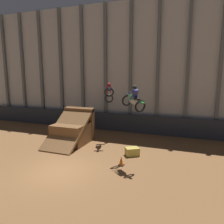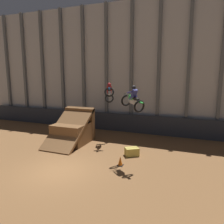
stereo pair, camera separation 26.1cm
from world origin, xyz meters
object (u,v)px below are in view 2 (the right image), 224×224
(rider_bike_left_air, at_px, (109,93))
(traffic_cone_near_ramp, at_px, (120,161))
(dirt_ramp, at_px, (74,130))
(rider_bike_right_air, at_px, (133,100))
(hay_bale_trackside, at_px, (132,152))

(rider_bike_left_air, height_order, traffic_cone_near_ramp, rider_bike_left_air)
(dirt_ramp, xyz_separation_m, rider_bike_right_air, (5.68, -2.55, 3.03))
(rider_bike_right_air, bearing_deg, traffic_cone_near_ramp, 174.83)
(traffic_cone_near_ramp, distance_m, hay_bale_trackside, 1.83)
(rider_bike_right_air, relative_size, traffic_cone_near_ramp, 2.91)
(rider_bike_left_air, distance_m, traffic_cone_near_ramp, 6.00)
(rider_bike_right_air, xyz_separation_m, hay_bale_trackside, (-0.38, 1.26, -3.73))
(dirt_ramp, bearing_deg, rider_bike_right_air, -24.13)
(dirt_ramp, relative_size, rider_bike_left_air, 2.28)
(rider_bike_left_air, bearing_deg, dirt_ramp, 176.03)
(dirt_ramp, height_order, rider_bike_right_air, rider_bike_right_air)
(dirt_ramp, relative_size, hay_bale_trackside, 3.85)
(hay_bale_trackside, bearing_deg, rider_bike_left_air, 139.15)
(dirt_ramp, distance_m, rider_bike_left_air, 4.24)
(rider_bike_left_air, relative_size, rider_bike_right_air, 1.08)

